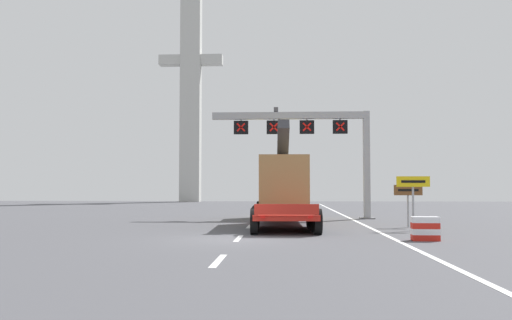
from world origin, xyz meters
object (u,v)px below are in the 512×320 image
at_px(tourist_info_sign_brown, 408,195).
at_px(heavy_haul_truck_red, 281,188).
at_px(crash_barrier_striped, 425,229).
at_px(exit_sign_yellow, 413,189).
at_px(overhead_lane_gantry, 312,133).
at_px(bridge_pylon_distant, 191,85).

bearing_deg(tourist_info_sign_brown, heavy_haul_truck_red, 155.50).
bearing_deg(crash_barrier_striped, exit_sign_yellow, 81.61).
bearing_deg(heavy_haul_truck_red, exit_sign_yellow, -39.06).
relative_size(heavy_haul_truck_red, crash_barrier_striped, 13.90).
height_order(overhead_lane_gantry, crash_barrier_striped, overhead_lane_gantry).
relative_size(crash_barrier_striped, bridge_pylon_distant, 0.03).
xyz_separation_m(exit_sign_yellow, crash_barrier_striped, (-0.68, -4.64, -1.47)).
relative_size(tourist_info_sign_brown, bridge_pylon_distant, 0.07).
xyz_separation_m(heavy_haul_truck_red, exit_sign_yellow, (6.16, -5.00, -0.07)).
height_order(heavy_haul_truck_red, exit_sign_yellow, heavy_haul_truck_red).
height_order(tourist_info_sign_brown, crash_barrier_striped, tourist_info_sign_brown).
xyz_separation_m(overhead_lane_gantry, exit_sign_yellow, (4.16, -9.25, -3.60)).
distance_m(tourist_info_sign_brown, crash_barrier_striped, 6.88).
xyz_separation_m(tourist_info_sign_brown, crash_barrier_striped, (-0.93, -6.72, -1.16)).
height_order(heavy_haul_truck_red, crash_barrier_striped, heavy_haul_truck_red).
relative_size(overhead_lane_gantry, bridge_pylon_distant, 0.32).
height_order(exit_sign_yellow, bridge_pylon_distant, bridge_pylon_distant).
bearing_deg(bridge_pylon_distant, heavy_haul_truck_red, -73.34).
bearing_deg(tourist_info_sign_brown, bridge_pylon_distant, 112.70).
distance_m(exit_sign_yellow, bridge_pylon_distant, 54.18).
bearing_deg(exit_sign_yellow, heavy_haul_truck_red, 140.94).
xyz_separation_m(exit_sign_yellow, tourist_info_sign_brown, (0.24, 2.08, -0.31)).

